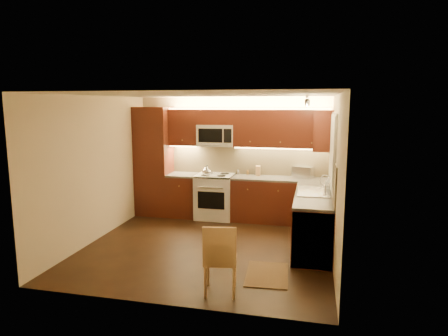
% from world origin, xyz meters
% --- Properties ---
extents(floor, '(4.00, 4.00, 0.01)m').
position_xyz_m(floor, '(0.00, 0.00, 0.00)').
color(floor, black).
rests_on(floor, ground).
extents(ceiling, '(4.00, 4.00, 0.01)m').
position_xyz_m(ceiling, '(0.00, 0.00, 2.50)').
color(ceiling, beige).
rests_on(ceiling, ground).
extents(wall_back, '(4.00, 0.01, 2.50)m').
position_xyz_m(wall_back, '(0.00, 2.00, 1.25)').
color(wall_back, '#C0AF8C').
rests_on(wall_back, ground).
extents(wall_front, '(4.00, 0.01, 2.50)m').
position_xyz_m(wall_front, '(0.00, -2.00, 1.25)').
color(wall_front, '#C0AF8C').
rests_on(wall_front, ground).
extents(wall_left, '(0.01, 4.00, 2.50)m').
position_xyz_m(wall_left, '(-2.00, 0.00, 1.25)').
color(wall_left, '#C0AF8C').
rests_on(wall_left, ground).
extents(wall_right, '(0.01, 4.00, 2.50)m').
position_xyz_m(wall_right, '(2.00, 0.00, 1.25)').
color(wall_right, '#C0AF8C').
rests_on(wall_right, ground).
extents(pantry, '(0.70, 0.60, 2.30)m').
position_xyz_m(pantry, '(-1.65, 1.70, 1.15)').
color(pantry, '#46190F').
rests_on(pantry, floor).
extents(base_cab_back_left, '(0.62, 0.60, 0.86)m').
position_xyz_m(base_cab_back_left, '(-0.99, 1.70, 0.43)').
color(base_cab_back_left, '#46190F').
rests_on(base_cab_back_left, floor).
extents(counter_back_left, '(0.62, 0.60, 0.04)m').
position_xyz_m(counter_back_left, '(-0.99, 1.70, 0.88)').
color(counter_back_left, '#3A3735').
rests_on(counter_back_left, base_cab_back_left).
extents(base_cab_back_right, '(1.92, 0.60, 0.86)m').
position_xyz_m(base_cab_back_right, '(1.04, 1.70, 0.43)').
color(base_cab_back_right, '#46190F').
rests_on(base_cab_back_right, floor).
extents(counter_back_right, '(1.92, 0.60, 0.04)m').
position_xyz_m(counter_back_right, '(1.04, 1.70, 0.88)').
color(counter_back_right, '#3A3735').
rests_on(counter_back_right, base_cab_back_right).
extents(base_cab_right, '(0.60, 2.00, 0.86)m').
position_xyz_m(base_cab_right, '(1.70, 0.40, 0.43)').
color(base_cab_right, '#46190F').
rests_on(base_cab_right, floor).
extents(counter_right, '(0.60, 2.00, 0.04)m').
position_xyz_m(counter_right, '(1.70, 0.40, 0.88)').
color(counter_right, '#3A3735').
rests_on(counter_right, base_cab_right).
extents(dishwasher, '(0.58, 0.60, 0.84)m').
position_xyz_m(dishwasher, '(1.70, -0.30, 0.43)').
color(dishwasher, silver).
rests_on(dishwasher, floor).
extents(backsplash_back, '(3.30, 0.02, 0.60)m').
position_xyz_m(backsplash_back, '(0.35, 1.99, 1.20)').
color(backsplash_back, tan).
rests_on(backsplash_back, wall_back).
extents(backsplash_right, '(0.02, 2.00, 0.60)m').
position_xyz_m(backsplash_right, '(1.99, 0.40, 1.20)').
color(backsplash_right, tan).
rests_on(backsplash_right, wall_right).
extents(upper_cab_back_left, '(0.62, 0.35, 0.75)m').
position_xyz_m(upper_cab_back_left, '(-0.99, 1.82, 1.88)').
color(upper_cab_back_left, '#46190F').
rests_on(upper_cab_back_left, wall_back).
extents(upper_cab_back_right, '(1.92, 0.35, 0.75)m').
position_xyz_m(upper_cab_back_right, '(1.04, 1.82, 1.88)').
color(upper_cab_back_right, '#46190F').
rests_on(upper_cab_back_right, wall_back).
extents(upper_cab_bridge, '(0.76, 0.35, 0.31)m').
position_xyz_m(upper_cab_bridge, '(-0.30, 1.82, 2.09)').
color(upper_cab_bridge, '#46190F').
rests_on(upper_cab_bridge, wall_back).
extents(upper_cab_right_corner, '(0.35, 0.50, 0.75)m').
position_xyz_m(upper_cab_right_corner, '(1.82, 1.40, 1.88)').
color(upper_cab_right_corner, '#46190F').
rests_on(upper_cab_right_corner, wall_right).
extents(stove, '(0.76, 0.65, 0.92)m').
position_xyz_m(stove, '(-0.30, 1.68, 0.46)').
color(stove, silver).
rests_on(stove, floor).
extents(microwave, '(0.76, 0.38, 0.44)m').
position_xyz_m(microwave, '(-0.30, 1.81, 1.72)').
color(microwave, silver).
rests_on(microwave, wall_back).
extents(window_frame, '(0.03, 1.44, 1.24)m').
position_xyz_m(window_frame, '(1.99, 0.55, 1.60)').
color(window_frame, silver).
rests_on(window_frame, wall_right).
extents(window_blinds, '(0.02, 1.36, 1.16)m').
position_xyz_m(window_blinds, '(1.97, 0.55, 1.60)').
color(window_blinds, silver).
rests_on(window_blinds, wall_right).
extents(sink, '(0.52, 0.86, 0.15)m').
position_xyz_m(sink, '(1.70, 0.55, 0.98)').
color(sink, silver).
rests_on(sink, counter_right).
extents(faucet, '(0.20, 0.04, 0.30)m').
position_xyz_m(faucet, '(1.88, 0.55, 1.05)').
color(faucet, silver).
rests_on(faucet, counter_right).
extents(track_light_bar, '(0.04, 1.20, 0.03)m').
position_xyz_m(track_light_bar, '(1.55, 0.40, 2.46)').
color(track_light_bar, silver).
rests_on(track_light_bar, ceiling).
extents(kettle, '(0.20, 0.20, 0.22)m').
position_xyz_m(kettle, '(-0.42, 1.50, 1.03)').
color(kettle, silver).
rests_on(kettle, stove).
extents(toaster_oven, '(0.47, 0.41, 0.23)m').
position_xyz_m(toaster_oven, '(1.49, 1.84, 1.02)').
color(toaster_oven, silver).
rests_on(toaster_oven, counter_back_right).
extents(knife_block, '(0.11, 0.16, 0.20)m').
position_xyz_m(knife_block, '(0.57, 1.87, 1.00)').
color(knife_block, olive).
rests_on(knife_block, counter_back_right).
extents(spice_jar_a, '(0.05, 0.05, 0.10)m').
position_xyz_m(spice_jar_a, '(0.14, 1.94, 0.95)').
color(spice_jar_a, silver).
rests_on(spice_jar_a, counter_back_right).
extents(spice_jar_b, '(0.06, 0.06, 0.09)m').
position_xyz_m(spice_jar_b, '(0.34, 1.94, 0.95)').
color(spice_jar_b, brown).
rests_on(spice_jar_b, counter_back_right).
extents(spice_jar_c, '(0.05, 0.05, 0.09)m').
position_xyz_m(spice_jar_c, '(0.52, 1.90, 0.94)').
color(spice_jar_c, silver).
rests_on(spice_jar_c, counter_back_right).
extents(spice_jar_d, '(0.06, 0.06, 0.10)m').
position_xyz_m(spice_jar_d, '(0.57, 1.84, 0.95)').
color(spice_jar_d, olive).
rests_on(spice_jar_d, counter_back_right).
extents(soap_bottle, '(0.11, 0.11, 0.22)m').
position_xyz_m(soap_bottle, '(1.94, 0.81, 1.01)').
color(soap_bottle, silver).
rests_on(soap_bottle, counter_right).
extents(rug, '(0.62, 0.89, 0.01)m').
position_xyz_m(rug, '(1.10, -0.90, 0.01)').
color(rug, black).
rests_on(rug, floor).
extents(dining_chair, '(0.47, 0.47, 0.92)m').
position_xyz_m(dining_chair, '(0.59, -1.55, 0.46)').
color(dining_chair, olive).
rests_on(dining_chair, floor).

